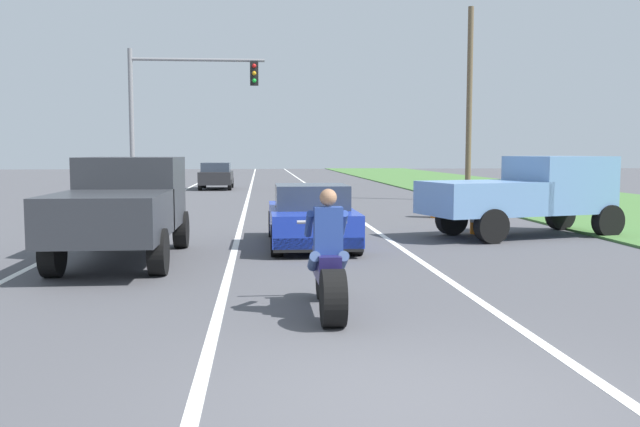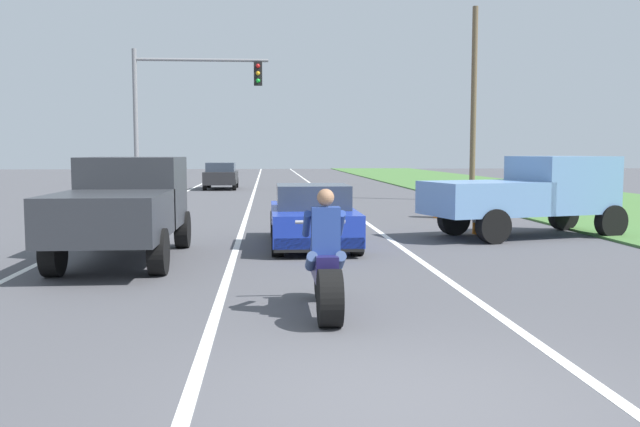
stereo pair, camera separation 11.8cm
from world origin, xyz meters
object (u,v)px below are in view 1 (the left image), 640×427
sports_car_blue (311,217)px  construction_barrel_nearest (481,214)px  pickup_truck_right_shoulder_light_blue (528,192)px  traffic_light_mast_near (174,101)px  distant_car_far_ahead (216,175)px  construction_barrel_mid (439,202)px  motorcycle_with_rider (328,269)px  pickup_truck_left_lane_dark_grey (124,203)px

sports_car_blue → construction_barrel_nearest: 4.86m
pickup_truck_right_shoulder_light_blue → sports_car_blue: bearing=-167.4°
construction_barrel_nearest → traffic_light_mast_near: bearing=132.0°
sports_car_blue → distant_car_far_ahead: bearing=98.6°
sports_car_blue → construction_barrel_mid: 7.66m
motorcycle_with_rider → construction_barrel_mid: bearing=69.1°
pickup_truck_left_lane_dark_grey → traffic_light_mast_near: bearing=92.8°
construction_barrel_nearest → construction_barrel_mid: (0.06, 4.33, 0.00)m
motorcycle_with_rider → distant_car_far_ahead: bearing=96.2°
pickup_truck_left_lane_dark_grey → pickup_truck_right_shoulder_light_blue: (9.19, 3.08, 0.00)m
pickup_truck_left_lane_dark_grey → distant_car_far_ahead: (0.14, 25.59, -0.33)m
sports_car_blue → traffic_light_mast_near: bearing=110.5°
motorcycle_with_rider → pickup_truck_left_lane_dark_grey: size_ratio=0.46×
sports_car_blue → pickup_truck_left_lane_dark_grey: 4.18m
construction_barrel_mid → distant_car_far_ahead: 19.38m
motorcycle_with_rider → distant_car_far_ahead: 30.43m
construction_barrel_nearest → construction_barrel_mid: size_ratio=1.00×
sports_car_blue → distant_car_far_ahead: size_ratio=1.08×
motorcycle_with_rider → pickup_truck_left_lane_dark_grey: 5.82m
traffic_light_mast_near → distant_car_far_ahead: (0.80, 12.06, -3.26)m
motorcycle_with_rider → construction_barrel_nearest: (4.77, 8.34, -0.09)m
construction_barrel_nearest → construction_barrel_mid: 4.33m
traffic_light_mast_near → pickup_truck_left_lane_dark_grey: bearing=-87.2°
sports_car_blue → construction_barrel_mid: size_ratio=4.30×
sports_car_blue → construction_barrel_mid: bearing=53.4°
construction_barrel_nearest → distant_car_far_ahead: bearing=110.2°
construction_barrel_nearest → distant_car_far_ahead: distant_car_far_ahead is taller
pickup_truck_right_shoulder_light_blue → construction_barrel_mid: (-0.90, 4.92, -0.60)m
pickup_truck_left_lane_dark_grey → traffic_light_mast_near: (-0.66, 13.53, 2.93)m
sports_car_blue → construction_barrel_nearest: bearing=21.9°
construction_barrel_mid → distant_car_far_ahead: bearing=114.9°
motorcycle_with_rider → distant_car_far_ahead: (-3.31, 30.25, 0.18)m
pickup_truck_left_lane_dark_grey → traffic_light_mast_near: traffic_light_mast_near is taller
motorcycle_with_rider → pickup_truck_left_lane_dark_grey: pickup_truck_left_lane_dark_grey is taller
sports_car_blue → pickup_truck_right_shoulder_light_blue: 5.63m
construction_barrel_mid → construction_barrel_nearest: bearing=-90.8°
construction_barrel_nearest → pickup_truck_right_shoulder_light_blue: bearing=-31.6°
distant_car_far_ahead → traffic_light_mast_near: bearing=-93.8°
sports_car_blue → pickup_truck_left_lane_dark_grey: size_ratio=0.90×
pickup_truck_right_shoulder_light_blue → construction_barrel_mid: pickup_truck_right_shoulder_light_blue is taller
sports_car_blue → pickup_truck_left_lane_dark_grey: pickup_truck_left_lane_dark_grey is taller
pickup_truck_right_shoulder_light_blue → construction_barrel_nearest: 1.28m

